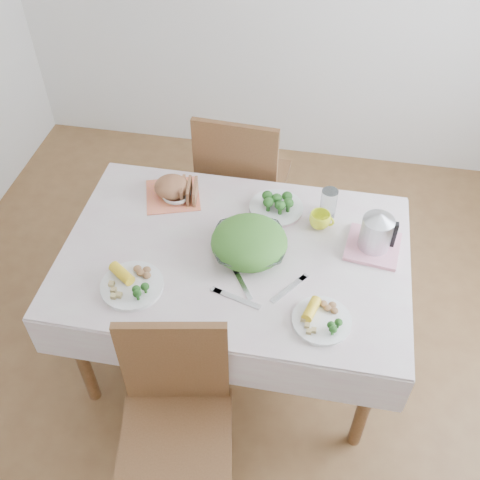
% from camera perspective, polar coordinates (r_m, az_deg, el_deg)
% --- Properties ---
extents(floor, '(3.60, 3.60, 0.00)m').
position_cam_1_polar(floor, '(3.05, -0.45, -11.03)').
color(floor, brown).
rests_on(floor, ground).
extents(dining_table, '(1.40, 0.90, 0.75)m').
position_cam_1_polar(dining_table, '(2.74, -0.49, -6.74)').
color(dining_table, brown).
rests_on(dining_table, floor).
extents(tablecloth, '(1.50, 1.00, 0.01)m').
position_cam_1_polar(tablecloth, '(2.45, -0.55, -1.31)').
color(tablecloth, beige).
rests_on(tablecloth, dining_table).
extents(chair_near, '(0.50, 0.50, 0.95)m').
position_cam_1_polar(chair_near, '(2.30, -6.54, -19.62)').
color(chair_near, brown).
rests_on(chair_near, floor).
extents(chair_far, '(0.49, 0.49, 1.02)m').
position_cam_1_polar(chair_far, '(3.23, 0.44, 5.56)').
color(chair_far, brown).
rests_on(chair_far, floor).
extents(salad_bowl, '(0.36, 0.36, 0.08)m').
position_cam_1_polar(salad_bowl, '(2.41, 0.93, -0.65)').
color(salad_bowl, white).
rests_on(salad_bowl, tablecloth).
extents(dinner_plate_left, '(0.36, 0.36, 0.02)m').
position_cam_1_polar(dinner_plate_left, '(2.34, -10.89, -4.61)').
color(dinner_plate_left, white).
rests_on(dinner_plate_left, tablecloth).
extents(dinner_plate_right, '(0.33, 0.33, 0.02)m').
position_cam_1_polar(dinner_plate_right, '(2.22, 8.29, -8.11)').
color(dinner_plate_right, white).
rests_on(dinner_plate_right, tablecloth).
extents(broccoli_plate, '(0.29, 0.29, 0.02)m').
position_cam_1_polar(broccoli_plate, '(2.63, 3.69, 3.23)').
color(broccoli_plate, beige).
rests_on(broccoli_plate, tablecloth).
extents(napkin, '(0.32, 0.32, 0.00)m').
position_cam_1_polar(napkin, '(2.73, -6.85, 4.55)').
color(napkin, '#EB7852').
rests_on(napkin, tablecloth).
extents(bread_loaf, '(0.20, 0.19, 0.10)m').
position_cam_1_polar(bread_loaf, '(2.69, -6.95, 5.44)').
color(bread_loaf, brown).
rests_on(bread_loaf, napkin).
extents(fruit_bowl, '(0.18, 0.18, 0.05)m').
position_cam_1_polar(fruit_bowl, '(2.69, -6.49, 4.53)').
color(fruit_bowl, white).
rests_on(fruit_bowl, tablecloth).
extents(yellow_mug, '(0.11, 0.11, 0.08)m').
position_cam_1_polar(yellow_mug, '(2.55, 8.11, 2.02)').
color(yellow_mug, '#F1FA27').
rests_on(yellow_mug, tablecloth).
extents(glass_tumbler, '(0.09, 0.09, 0.14)m').
position_cam_1_polar(glass_tumbler, '(2.60, 8.97, 3.61)').
color(glass_tumbler, white).
rests_on(glass_tumbler, tablecloth).
extents(pink_tray, '(0.25, 0.25, 0.02)m').
position_cam_1_polar(pink_tray, '(2.52, 13.33, -0.66)').
color(pink_tray, pink).
rests_on(pink_tray, tablecloth).
extents(electric_kettle, '(0.15, 0.15, 0.19)m').
position_cam_1_polar(electric_kettle, '(2.44, 13.76, 1.16)').
color(electric_kettle, '#B2B5BA').
rests_on(electric_kettle, pink_tray).
extents(fork_left, '(0.11, 0.16, 0.00)m').
position_cam_1_polar(fork_left, '(2.32, 0.26, -4.50)').
color(fork_left, silver).
rests_on(fork_left, tablecloth).
extents(fork_right, '(0.14, 0.17, 0.00)m').
position_cam_1_polar(fork_right, '(2.31, 4.99, -4.97)').
color(fork_right, silver).
rests_on(fork_right, tablecloth).
extents(knife, '(0.21, 0.08, 0.00)m').
position_cam_1_polar(knife, '(2.27, -0.32, -5.97)').
color(knife, silver).
rests_on(knife, tablecloth).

